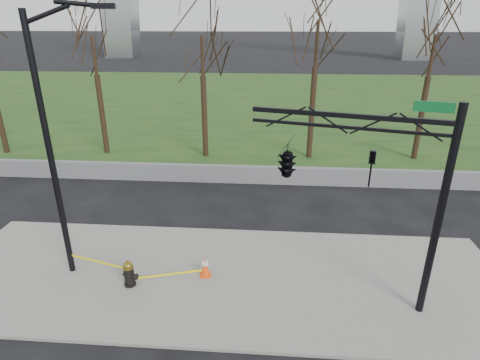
# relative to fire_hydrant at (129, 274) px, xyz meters

# --- Properties ---
(ground) EXTENTS (500.00, 500.00, 0.00)m
(ground) POSITION_rel_fire_hydrant_xyz_m (2.78, 0.66, -0.51)
(ground) COLOR black
(ground) RESTS_ON ground
(sidewalk) EXTENTS (18.00, 6.00, 0.10)m
(sidewalk) POSITION_rel_fire_hydrant_xyz_m (2.78, 0.66, -0.46)
(sidewalk) COLOR slate
(sidewalk) RESTS_ON ground
(grass_strip) EXTENTS (120.00, 40.00, 0.06)m
(grass_strip) POSITION_rel_fire_hydrant_xyz_m (2.78, 30.66, -0.48)
(grass_strip) COLOR #1B3D16
(grass_strip) RESTS_ON ground
(guardrail) EXTENTS (60.00, 0.30, 0.90)m
(guardrail) POSITION_rel_fire_hydrant_xyz_m (2.78, 8.66, -0.06)
(guardrail) COLOR #59595B
(guardrail) RESTS_ON ground
(tree_row) EXTENTS (47.39, 4.00, 8.30)m
(tree_row) POSITION_rel_fire_hydrant_xyz_m (3.48, 12.66, 3.64)
(tree_row) COLOR black
(tree_row) RESTS_ON ground
(fire_hydrant) EXTENTS (0.55, 0.36, 0.89)m
(fire_hydrant) POSITION_rel_fire_hydrant_xyz_m (0.00, 0.00, 0.00)
(fire_hydrant) COLOR black
(fire_hydrant) RESTS_ON sidewalk
(traffic_cone) EXTENTS (0.41, 0.41, 0.66)m
(traffic_cone) POSITION_rel_fire_hydrant_xyz_m (2.24, 0.65, -0.08)
(traffic_cone) COLOR #FF4A0D
(traffic_cone) RESTS_ON sidewalk
(street_light) EXTENTS (2.37, 0.66, 8.21)m
(street_light) POSITION_rel_fire_hydrant_xyz_m (-1.94, 0.67, 4.19)
(street_light) COLOR black
(street_light) RESTS_ON ground
(traffic_signal_mast) EXTENTS (4.95, 2.54, 6.00)m
(traffic_signal_mast) POSITION_rel_fire_hydrant_xyz_m (5.41, 0.34, 3.64)
(traffic_signal_mast) COLOR black
(traffic_signal_mast) RESTS_ON ground
(caution_tape) EXTENTS (4.41, 0.65, 0.45)m
(caution_tape) POSITION_rel_fire_hydrant_xyz_m (0.04, 0.32, -0.02)
(caution_tape) COLOR yellow
(caution_tape) RESTS_ON ground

